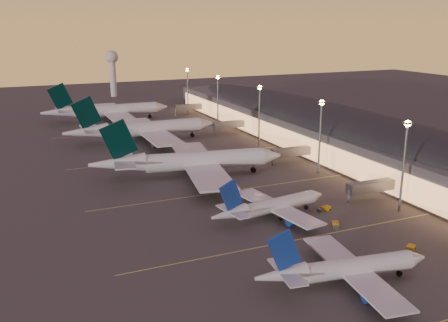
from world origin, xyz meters
TOP-DOWN VIEW (x-y plane):
  - ground at (0.00, 0.00)m, footprint 700.00×700.00m
  - airliner_narrow_south at (-3.49, -27.20)m, footprint 37.65×33.92m
  - airliner_narrow_north at (0.31, 10.00)m, footprint 36.69×33.07m
  - airliner_wide_near at (-6.90, 54.37)m, footprint 66.20×61.07m
  - airliner_wide_mid at (-7.88, 112.50)m, footprint 67.62×61.29m
  - airliner_wide_far at (-12.64, 167.80)m, footprint 67.28×61.03m
  - terminal_building at (61.84, 72.47)m, footprint 56.35×255.00m
  - light_masts at (36.00, 65.00)m, footprint 2.20×217.20m
  - radar_tower at (10.00, 260.00)m, footprint 9.00×9.00m
  - lane_markings at (0.00, 40.00)m, footprint 90.00×180.36m
  - baggage_tug_b at (20.13, -20.86)m, footprint 4.05×3.38m
  - baggage_tug_c at (16.94, 8.76)m, footprint 4.17×2.19m
  - baggage_tug_d at (12.81, -2.20)m, footprint 3.31×4.14m

SIDE VIEW (x-z plane):
  - ground at x=0.00m, z-range 0.00..0.00m
  - lane_markings at x=0.00m, z-range 0.01..0.01m
  - baggage_tug_b at x=20.13m, z-range -0.05..1.10m
  - baggage_tug_d at x=12.81m, z-range -0.05..1.12m
  - baggage_tug_c at x=16.94m, z-range -0.05..1.13m
  - airliner_narrow_north at x=0.31m, z-range -3.17..9.94m
  - airliner_narrow_south at x=-3.49m, z-range -3.25..10.20m
  - airliner_wide_near at x=-6.90m, z-range -5.15..16.09m
  - airliner_wide_far at x=-12.64m, z-range -5.24..16.36m
  - airliner_wide_mid at x=-7.88m, z-range -5.27..16.45m
  - terminal_building at x=61.84m, z-range 0.05..17.51m
  - light_masts at x=36.00m, z-range 4.60..30.50m
  - radar_tower at x=10.00m, z-range 5.62..38.12m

